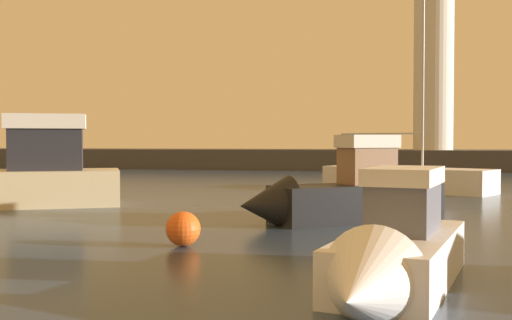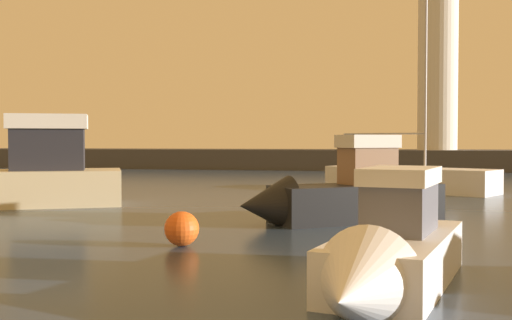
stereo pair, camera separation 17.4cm
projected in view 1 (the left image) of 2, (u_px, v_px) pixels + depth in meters
The scene contains 7 objects.
ground_plane at pixel (339, 197), 28.45m from camera, with size 220.00×220.00×0.00m, color #2D3D51.
breakwater at pixel (359, 160), 55.26m from camera, with size 77.67×6.57×1.72m, color #423F3D.
lighthouse at pixel (434, 63), 53.81m from camera, with size 3.30×3.30×15.59m.
motorboat_2 at pixel (337, 196), 19.66m from camera, with size 6.48×5.25×2.92m.
motorboat_4 at pixel (391, 255), 10.48m from camera, with size 2.90×6.03×2.37m.
sailboat_moored at pixel (406, 179), 31.69m from camera, with size 8.55×6.16×10.61m.
mooring_buoy at pixel (183, 229), 15.21m from camera, with size 0.84×0.84×0.84m, color #EA5919.
Camera 1 is at (1.76, -1.23, 2.54)m, focal length 44.63 mm.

